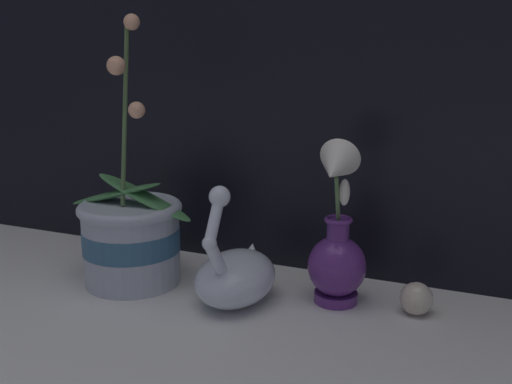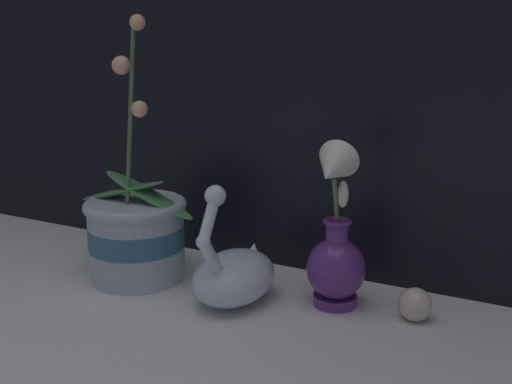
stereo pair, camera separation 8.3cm
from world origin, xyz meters
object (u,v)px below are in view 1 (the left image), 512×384
(swan_figurine, at_px, (236,274))
(orchid_potted_plant, at_px, (131,235))
(blue_vase, at_px, (337,247))
(glass_sphere, at_px, (416,299))

(swan_figurine, bearing_deg, orchid_potted_plant, 178.18)
(orchid_potted_plant, distance_m, swan_figurine, 0.22)
(orchid_potted_plant, xyz_separation_m, swan_figurine, (0.21, -0.01, -0.04))
(orchid_potted_plant, xyz_separation_m, blue_vase, (0.37, 0.05, 0.01))
(orchid_potted_plant, bearing_deg, blue_vase, 7.70)
(blue_vase, relative_size, glass_sphere, 5.25)
(blue_vase, xyz_separation_m, glass_sphere, (0.13, 0.01, -0.07))
(orchid_potted_plant, xyz_separation_m, glass_sphere, (0.50, 0.06, -0.06))
(orchid_potted_plant, bearing_deg, swan_figurine, -1.82)
(glass_sphere, bearing_deg, swan_figurine, -167.20)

